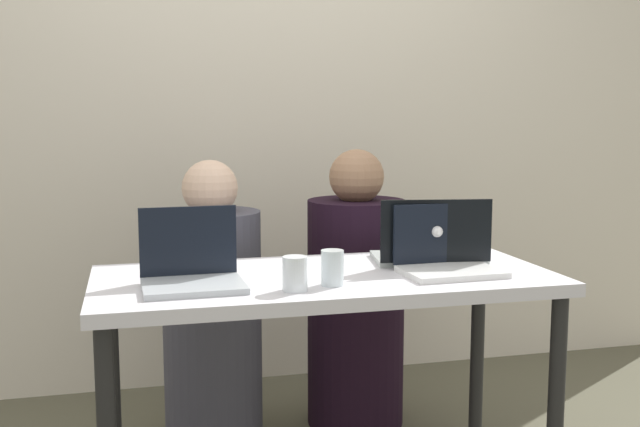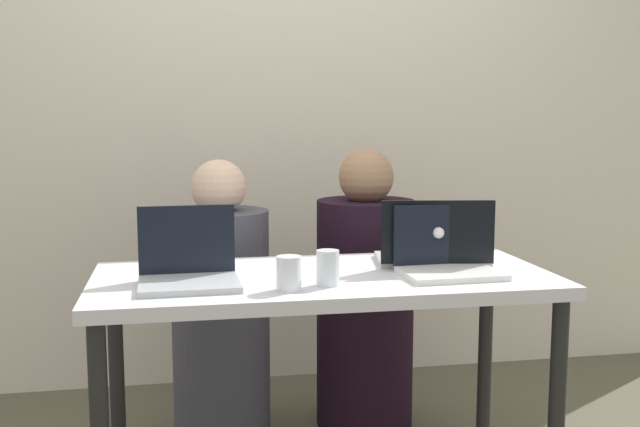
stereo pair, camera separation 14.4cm
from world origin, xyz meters
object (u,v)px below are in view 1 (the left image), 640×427
at_px(water_glass_left, 295,276).
at_px(person_on_left, 212,316).
at_px(laptop_back_right, 430,249).
at_px(laptop_front_left, 192,269).
at_px(water_glass_center, 332,270).
at_px(laptop_front_right, 446,258).
at_px(person_on_right, 356,303).

bearing_deg(water_glass_left, person_on_left, 100.55).
bearing_deg(laptop_back_right, laptop_front_left, 19.84).
relative_size(person_on_left, water_glass_left, 11.11).
height_order(person_on_left, laptop_front_left, person_on_left).
bearing_deg(water_glass_center, person_on_left, 109.30).
bearing_deg(laptop_front_left, laptop_back_right, 8.74).
relative_size(laptop_front_right, water_glass_center, 2.96).
distance_m(person_on_left, person_on_right, 0.57).
bearing_deg(person_on_left, water_glass_left, 102.42).
bearing_deg(laptop_front_left, person_on_left, 77.87).
xyz_separation_m(laptop_front_right, water_glass_left, (-0.51, -0.12, -0.00)).
xyz_separation_m(laptop_front_right, water_glass_center, (-0.39, -0.09, -0.00)).
bearing_deg(water_glass_left, person_on_right, 62.25).
height_order(laptop_front_right, water_glass_center, laptop_front_right).
distance_m(person_on_right, water_glass_center, 0.88).
bearing_deg(laptop_front_right, person_on_right, 94.66).
relative_size(person_on_right, laptop_front_right, 3.66).
bearing_deg(laptop_front_right, laptop_front_left, 177.28).
distance_m(person_on_left, laptop_back_right, 0.91).
height_order(laptop_back_right, water_glass_left, laptop_back_right).
distance_m(laptop_front_left, laptop_front_right, 0.78).
distance_m(laptop_front_right, water_glass_left, 0.52).
bearing_deg(laptop_front_left, water_glass_center, -14.46).
relative_size(person_on_left, water_glass_center, 10.50).
xyz_separation_m(water_glass_center, water_glass_left, (-0.12, -0.04, -0.00)).
distance_m(water_glass_center, water_glass_left, 0.12).
distance_m(laptop_back_right, water_glass_center, 0.46).
bearing_deg(person_on_left, water_glass_center, 111.17).
xyz_separation_m(person_on_left, laptop_front_right, (0.66, -0.68, 0.32)).
height_order(person_on_right, laptop_back_right, person_on_right).
height_order(laptop_back_right, water_glass_center, laptop_back_right).
xyz_separation_m(laptop_back_right, water_glass_left, (-0.52, -0.27, -0.01)).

